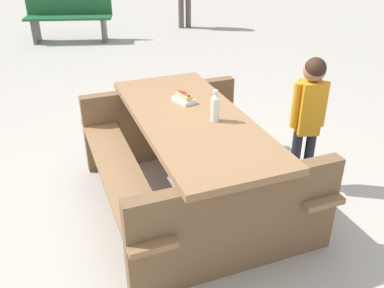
{
  "coord_description": "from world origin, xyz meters",
  "views": [
    {
      "loc": [
        -2.54,
        1.11,
        2.03
      ],
      "look_at": [
        0.0,
        0.0,
        0.52
      ],
      "focal_mm": 39.58,
      "sensor_mm": 36.0,
      "label": 1
    }
  ],
  "objects_px": {
    "park_bench_mid": "(69,15)",
    "hotdog_tray": "(184,98)",
    "child_in_coat": "(309,108)",
    "soda_bottle": "(215,107)",
    "picnic_table": "(192,153)"
  },
  "relations": [
    {
      "from": "park_bench_mid",
      "to": "hotdog_tray",
      "type": "bearing_deg",
      "value": -179.09
    },
    {
      "from": "child_in_coat",
      "to": "park_bench_mid",
      "type": "distance_m",
      "value": 5.62
    },
    {
      "from": "hotdog_tray",
      "to": "child_in_coat",
      "type": "xyz_separation_m",
      "value": [
        -0.42,
        -0.87,
        -0.07
      ]
    },
    {
      "from": "hotdog_tray",
      "to": "child_in_coat",
      "type": "bearing_deg",
      "value": -115.89
    },
    {
      "from": "picnic_table",
      "to": "hotdog_tray",
      "type": "height_order",
      "value": "hotdog_tray"
    },
    {
      "from": "soda_bottle",
      "to": "park_bench_mid",
      "type": "distance_m",
      "value": 5.53
    },
    {
      "from": "soda_bottle",
      "to": "child_in_coat",
      "type": "distance_m",
      "value": 0.82
    },
    {
      "from": "picnic_table",
      "to": "hotdog_tray",
      "type": "relative_size",
      "value": 9.3
    },
    {
      "from": "picnic_table",
      "to": "child_in_coat",
      "type": "bearing_deg",
      "value": -99.16
    },
    {
      "from": "soda_bottle",
      "to": "park_bench_mid",
      "type": "height_order",
      "value": "soda_bottle"
    },
    {
      "from": "soda_bottle",
      "to": "child_in_coat",
      "type": "relative_size",
      "value": 0.2
    },
    {
      "from": "child_in_coat",
      "to": "park_bench_mid",
      "type": "relative_size",
      "value": 0.72
    },
    {
      "from": "picnic_table",
      "to": "soda_bottle",
      "type": "relative_size",
      "value": 8.17
    },
    {
      "from": "hotdog_tray",
      "to": "park_bench_mid",
      "type": "height_order",
      "value": "park_bench_mid"
    },
    {
      "from": "soda_bottle",
      "to": "hotdog_tray",
      "type": "xyz_separation_m",
      "value": [
        0.4,
        0.07,
        -0.07
      ]
    }
  ]
}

